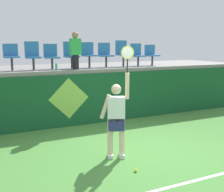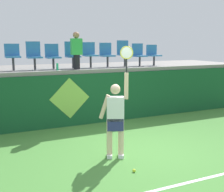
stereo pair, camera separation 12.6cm
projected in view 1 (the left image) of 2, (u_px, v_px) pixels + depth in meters
ground_plane at (145, 152)px, 6.90m from camera, size 40.00×40.00×0.00m
court_back_wall at (97, 98)px, 9.36m from camera, size 12.42×0.20×1.62m
spectator_platform at (82, 68)px, 10.51m from camera, size 12.42×3.04×0.12m
court_baseline_stripe at (192, 181)px, 5.40m from camera, size 11.18×0.08×0.01m
tennis_player at (116, 117)px, 6.41m from camera, size 0.71×0.39×2.50m
tennis_ball at (136, 170)px, 5.81m from camera, size 0.07×0.07×0.07m
water_bottle at (56, 67)px, 8.77m from camera, size 0.07×0.07×0.22m
stadium_chair_0 at (11, 55)px, 8.69m from camera, size 0.44×0.42×0.80m
stadium_chair_1 at (33, 54)px, 8.97m from camera, size 0.44×0.42×0.87m
stadium_chair_2 at (51, 55)px, 9.21m from camera, size 0.44×0.42×0.80m
stadium_chair_3 at (71, 54)px, 9.49m from camera, size 0.44×0.42×0.87m
stadium_chair_4 at (88, 53)px, 9.74m from camera, size 0.44×0.42×0.85m
stadium_chair_5 at (105, 54)px, 10.01m from camera, size 0.44×0.42×0.83m
stadium_chair_6 at (122, 52)px, 10.29m from camera, size 0.44×0.42×0.92m
stadium_chair_7 at (137, 54)px, 10.56m from camera, size 0.44×0.42×0.81m
stadium_chair_8 at (151, 54)px, 10.81m from camera, size 0.44×0.42×0.76m
spectator_0 at (75, 50)px, 9.04m from camera, size 0.34×0.21×1.17m
wall_signage_mount at (70, 126)px, 8.99m from camera, size 1.27×0.01×1.53m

